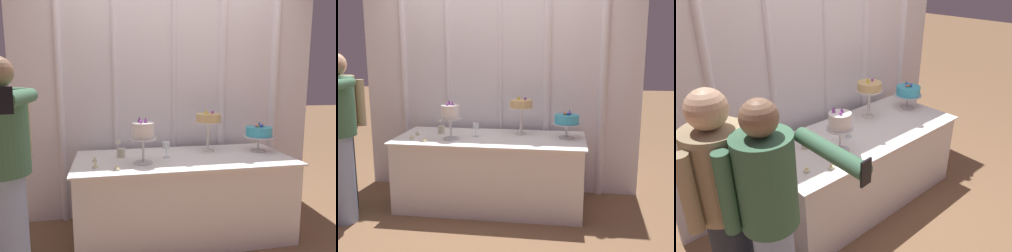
{
  "view_description": "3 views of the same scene",
  "coord_description": "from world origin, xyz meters",
  "views": [
    {
      "loc": [
        -0.66,
        -2.51,
        1.43
      ],
      "look_at": [
        -0.14,
        0.09,
        1.02
      ],
      "focal_mm": 32.97,
      "sensor_mm": 36.0,
      "label": 1
    },
    {
      "loc": [
        0.74,
        -3.76,
        1.63
      ],
      "look_at": [
        0.14,
        0.23,
        0.82
      ],
      "focal_mm": 42.39,
      "sensor_mm": 36.0,
      "label": 2
    },
    {
      "loc": [
        -1.97,
        -1.84,
        2.12
      ],
      "look_at": [
        -0.19,
        0.13,
        0.84
      ],
      "focal_mm": 36.11,
      "sensor_mm": 36.0,
      "label": 3
    }
  ],
  "objects": [
    {
      "name": "ground_plane",
      "position": [
        0.0,
        0.0,
        0.0
      ],
      "size": [
        24.0,
        24.0,
        0.0
      ],
      "primitive_type": "plane",
      "color": "#846042"
    },
    {
      "name": "draped_curtain",
      "position": [
        0.03,
        0.63,
        1.45
      ],
      "size": [
        3.11,
        0.14,
        2.82
      ],
      "color": "white",
      "rests_on": "ground_plane"
    },
    {
      "name": "cake_table",
      "position": [
        0.0,
        0.1,
        0.37
      ],
      "size": [
        1.91,
        0.85,
        0.73
      ],
      "color": "white",
      "rests_on": "ground_plane"
    },
    {
      "name": "cake_display_leftmost",
      "position": [
        -0.38,
        -0.03,
        0.98
      ],
      "size": [
        0.23,
        0.23,
        0.39
      ],
      "color": "silver",
      "rests_on": "cake_table"
    },
    {
      "name": "cake_display_center",
      "position": [
        0.29,
        0.29,
        1.03
      ],
      "size": [
        0.26,
        0.26,
        0.41
      ],
      "color": "silver",
      "rests_on": "cake_table"
    },
    {
      "name": "cake_display_rightmost",
      "position": [
        0.76,
        0.18,
        0.91
      ],
      "size": [
        0.29,
        0.29,
        0.28
      ],
      "color": "silver",
      "rests_on": "cake_table"
    },
    {
      "name": "wine_glass",
      "position": [
        -0.16,
        0.11,
        0.84
      ],
      "size": [
        0.07,
        0.07,
        0.14
      ],
      "color": "silver",
      "rests_on": "cake_table"
    },
    {
      "name": "flower_vase",
      "position": [
        -0.55,
        0.21,
        0.78
      ],
      "size": [
        0.08,
        0.09,
        0.15
      ],
      "color": "beige",
      "rests_on": "cake_table"
    },
    {
      "name": "tealight_far_left",
      "position": [
        -0.78,
        0.09,
        0.74
      ],
      "size": [
        0.04,
        0.04,
        0.04
      ],
      "color": "beige",
      "rests_on": "cake_table"
    },
    {
      "name": "tealight_near_left",
      "position": [
        -0.76,
        -0.1,
        0.74
      ],
      "size": [
        0.05,
        0.05,
        0.04
      ],
      "color": "beige",
      "rests_on": "cake_table"
    },
    {
      "name": "tealight_near_right",
      "position": [
        -0.6,
        -0.18,
        0.74
      ],
      "size": [
        0.05,
        0.05,
        0.03
      ],
      "color": "beige",
      "rests_on": "cake_table"
    },
    {
      "name": "guest_man_dark_suit",
      "position": [
        -1.44,
        -0.24,
        0.86
      ],
      "size": [
        0.47,
        0.44,
        1.58
      ],
      "color": "#282D38",
      "rests_on": "ground_plane"
    },
    {
      "name": "guest_man_pink_jacket",
      "position": [
        -1.3,
        -0.51,
        0.86
      ],
      "size": [
        0.47,
        0.72,
        1.56
      ],
      "color": "#93ADD6",
      "rests_on": "ground_plane"
    }
  ]
}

